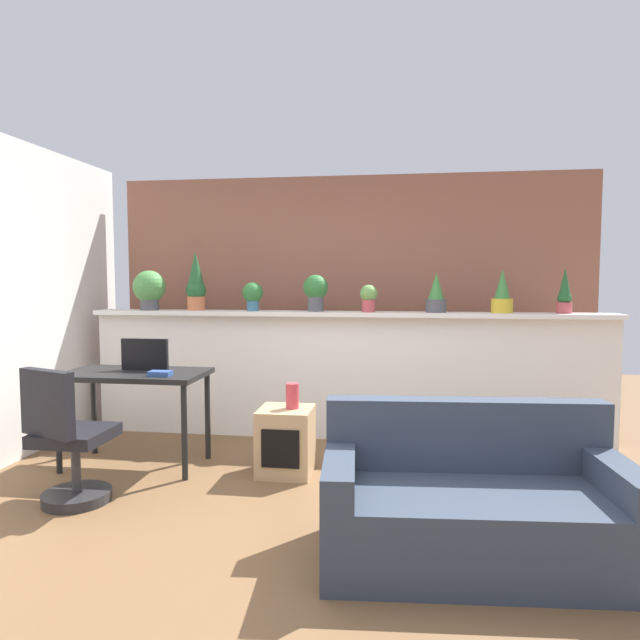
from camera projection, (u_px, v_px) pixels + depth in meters
The scene contains 19 objects.
ground_plane at pixel (311, 535), 3.24m from camera, with size 12.00×12.00×0.00m, color brown.
divider_wall at pixel (345, 377), 5.17m from camera, with size 4.73×0.16×1.14m, color white.
plant_shelf at pixel (344, 314), 5.08m from camera, with size 4.73×0.29×0.04m, color white.
brick_wall_behind at pixel (351, 301), 5.71m from camera, with size 4.73×0.10×2.50m, color #935B47.
potted_plant_0 at pixel (149, 288), 5.33m from camera, with size 0.31×0.31×0.38m.
potted_plant_1 at pixel (196, 283), 5.30m from camera, with size 0.19×0.19×0.55m.
potted_plant_2 at pixel (253, 295), 5.19m from camera, with size 0.19×0.19×0.27m.
potted_plant_3 at pixel (316, 291), 5.13m from camera, with size 0.23×0.23×0.34m.
potted_plant_4 at pixel (369, 297), 5.02m from camera, with size 0.16×0.16×0.25m.
potted_plant_5 at pixel (436, 295), 4.97m from camera, with size 0.18×0.18×0.35m.
potted_plant_6 at pixel (502, 294), 4.91m from camera, with size 0.19×0.19×0.38m.
potted_plant_7 at pixel (565, 294), 4.83m from camera, with size 0.13×0.13×0.39m.
desk at pixel (135, 382), 4.39m from camera, with size 1.10×0.60×0.75m.
tv_monitor at pixel (145, 354), 4.45m from camera, with size 0.38×0.04×0.25m, color black.
office_chair at pixel (68, 446), 3.64m from camera, with size 0.51×0.51×0.91m.
side_cube_shelf at pixel (286, 441), 4.24m from camera, with size 0.40×0.41×0.50m.
vase_on_shelf at pixel (292, 396), 4.22m from camera, with size 0.10×0.10×0.19m, color #CC3D47.
book_on_desk at pixel (160, 373), 4.20m from camera, with size 0.17×0.10×0.04m, color #2D4C8C.
couch at pixel (473, 507), 2.94m from camera, with size 1.61×0.88×0.80m.
Camera 1 is at (0.50, -3.09, 1.48)m, focal length 31.49 mm.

